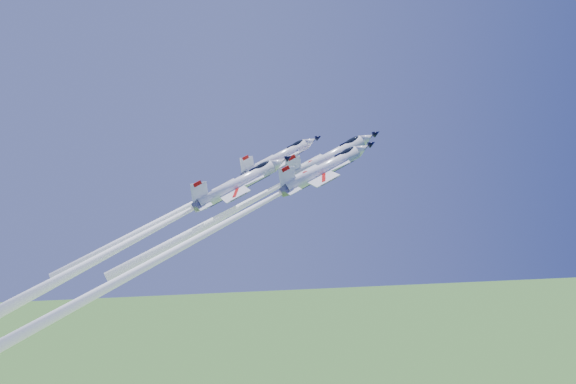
{
  "coord_description": "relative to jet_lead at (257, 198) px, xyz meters",
  "views": [
    {
      "loc": [
        -14.32,
        -93.82,
        117.1
      ],
      "look_at": [
        0.0,
        0.0,
        104.31
      ],
      "focal_mm": 40.0,
      "sensor_mm": 36.0,
      "label": 1
    }
  ],
  "objects": [
    {
      "name": "jet_lead",
      "position": [
        0.0,
        0.0,
        0.0
      ],
      "size": [
        36.13,
        11.14,
        30.05
      ],
      "rotation": [
        0.45,
        0.06,
        -1.39
      ],
      "color": "white"
    },
    {
      "name": "jet_left",
      "position": [
        -8.6,
        2.92,
        -0.62
      ],
      "size": [
        34.95,
        10.35,
        29.87
      ],
      "rotation": [
        0.45,
        0.06,
        -1.39
      ],
      "color": "white"
    },
    {
      "name": "jet_right",
      "position": [
        -9.0,
        -12.81,
        -3.26
      ],
      "size": [
        42.79,
        12.06,
        39.87
      ],
      "rotation": [
        0.45,
        0.06,
        -1.39
      ],
      "color": "white"
    },
    {
      "name": "jet_slot",
      "position": [
        -15.14,
        -3.97,
        -3.6
      ],
      "size": [
        36.64,
        11.15,
        30.74
      ],
      "rotation": [
        0.45,
        0.06,
        -1.39
      ],
      "color": "white"
    }
  ]
}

